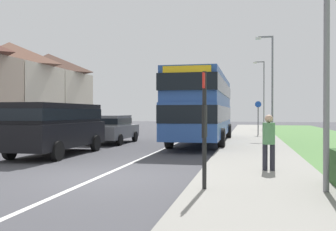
% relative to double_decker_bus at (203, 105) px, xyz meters
% --- Properties ---
extents(ground_plane, '(120.00, 120.00, 0.00)m').
position_rel_double_decker_bus_xyz_m(ground_plane, '(-1.45, -11.40, -2.14)').
color(ground_plane, '#424247').
extents(lane_marking_centre, '(0.14, 60.00, 0.01)m').
position_rel_double_decker_bus_xyz_m(lane_marking_centre, '(-1.45, -3.40, -2.14)').
color(lane_marking_centre, silver).
rests_on(lane_marking_centre, ground_plane).
extents(pavement_near_side, '(3.20, 68.00, 0.12)m').
position_rel_double_decker_bus_xyz_m(pavement_near_side, '(2.75, -5.40, -2.08)').
color(pavement_near_side, gray).
rests_on(pavement_near_side, ground_plane).
extents(double_decker_bus, '(2.80, 11.23, 3.70)m').
position_rel_double_decker_bus_xyz_m(double_decker_bus, '(0.00, 0.00, 0.00)').
color(double_decker_bus, '#284C93').
rests_on(double_decker_bus, ground_plane).
extents(parked_van_black, '(2.11, 5.51, 2.08)m').
position_rel_double_decker_bus_xyz_m(parked_van_black, '(-5.14, -6.75, -0.89)').
color(parked_van_black, black).
rests_on(parked_van_black, ground_plane).
extents(parked_car_grey, '(2.00, 4.33, 1.56)m').
position_rel_double_decker_bus_xyz_m(parked_car_grey, '(-5.00, -0.85, -1.27)').
color(parked_car_grey, slate).
rests_on(parked_car_grey, ground_plane).
extents(pedestrian_at_stop, '(0.34, 0.34, 1.67)m').
position_rel_double_decker_bus_xyz_m(pedestrian_at_stop, '(3.02, -9.89, -1.17)').
color(pedestrian_at_stop, '#23232D').
rests_on(pedestrian_at_stop, ground_plane).
extents(bus_stop_sign, '(0.09, 0.52, 2.60)m').
position_rel_double_decker_bus_xyz_m(bus_stop_sign, '(1.55, -12.76, -0.60)').
color(bus_stop_sign, black).
rests_on(bus_stop_sign, ground_plane).
extents(cycle_route_sign, '(0.44, 0.08, 2.52)m').
position_rel_double_decker_bus_xyz_m(cycle_route_sign, '(3.16, 6.58, -0.72)').
color(cycle_route_sign, slate).
rests_on(cycle_route_sign, ground_plane).
extents(street_lamp_mid, '(1.14, 0.20, 6.67)m').
position_rel_double_decker_bus_xyz_m(street_lamp_mid, '(3.88, 4.41, 1.73)').
color(street_lamp_mid, slate).
rests_on(street_lamp_mid, ground_plane).
extents(street_lamp_far, '(1.14, 0.20, 7.03)m').
position_rel_double_decker_bus_xyz_m(street_lamp_far, '(3.96, 19.56, 1.92)').
color(street_lamp_far, slate).
rests_on(street_lamp_far, ground_plane).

